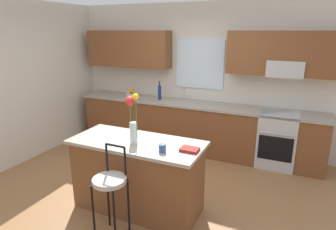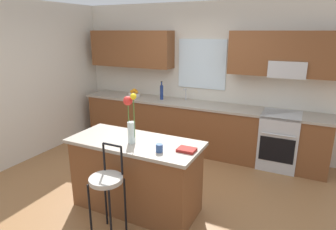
# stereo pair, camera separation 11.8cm
# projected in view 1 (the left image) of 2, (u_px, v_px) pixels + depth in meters

# --- Properties ---
(ground_plane) EXTENTS (14.00, 14.00, 0.00)m
(ground_plane) POSITION_uv_depth(u_px,v_px,m) (152.00, 193.00, 4.08)
(ground_plane) COLOR olive
(wall_left) EXTENTS (0.12, 4.60, 2.70)m
(wall_left) POSITION_uv_depth(u_px,v_px,m) (26.00, 82.00, 4.97)
(wall_left) COLOR beige
(wall_left) RESTS_ON ground
(back_wall_assembly) EXTENTS (5.60, 0.50, 2.70)m
(back_wall_assembly) POSITION_uv_depth(u_px,v_px,m) (201.00, 69.00, 5.37)
(back_wall_assembly) COLOR beige
(back_wall_assembly) RESTS_ON ground
(counter_run) EXTENTS (4.56, 0.64, 0.92)m
(counter_run) POSITION_uv_depth(u_px,v_px,m) (193.00, 127.00, 5.43)
(counter_run) COLOR brown
(counter_run) RESTS_ON ground
(sink_faucet) EXTENTS (0.02, 0.13, 0.23)m
(sink_faucet) POSITION_uv_depth(u_px,v_px,m) (184.00, 93.00, 5.49)
(sink_faucet) COLOR #B7BABC
(sink_faucet) RESTS_ON counter_run
(oven_range) EXTENTS (0.60, 0.64, 0.92)m
(oven_range) POSITION_uv_depth(u_px,v_px,m) (277.00, 139.00, 4.82)
(oven_range) COLOR #B7BABC
(oven_range) RESTS_ON ground
(kitchen_island) EXTENTS (1.63, 0.72, 0.92)m
(kitchen_island) POSITION_uv_depth(u_px,v_px,m) (138.00, 175.00, 3.61)
(kitchen_island) COLOR brown
(kitchen_island) RESTS_ON ground
(bar_stool_near) EXTENTS (0.36, 0.36, 1.04)m
(bar_stool_near) POSITION_uv_depth(u_px,v_px,m) (110.00, 184.00, 3.06)
(bar_stool_near) COLOR black
(bar_stool_near) RESTS_ON ground
(flower_vase) EXTENTS (0.17, 0.11, 0.61)m
(flower_vase) POSITION_uv_depth(u_px,v_px,m) (133.00, 119.00, 3.34)
(flower_vase) COLOR silver
(flower_vase) RESTS_ON kitchen_island
(mug_ceramic) EXTENTS (0.08, 0.08, 0.09)m
(mug_ceramic) POSITION_uv_depth(u_px,v_px,m) (162.00, 148.00, 3.16)
(mug_ceramic) COLOR #33518C
(mug_ceramic) RESTS_ON kitchen_island
(cookbook) EXTENTS (0.20, 0.15, 0.03)m
(cookbook) POSITION_uv_depth(u_px,v_px,m) (190.00, 150.00, 3.20)
(cookbook) COLOR maroon
(cookbook) RESTS_ON kitchen_island
(fruit_bowl_oranges) EXTENTS (0.24, 0.24, 0.16)m
(fruit_bowl_oranges) POSITION_uv_depth(u_px,v_px,m) (132.00, 94.00, 5.81)
(fruit_bowl_oranges) COLOR silver
(fruit_bowl_oranges) RESTS_ON counter_run
(bottle_olive_oil) EXTENTS (0.06, 0.06, 0.36)m
(bottle_olive_oil) POSITION_uv_depth(u_px,v_px,m) (160.00, 92.00, 5.53)
(bottle_olive_oil) COLOR navy
(bottle_olive_oil) RESTS_ON counter_run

